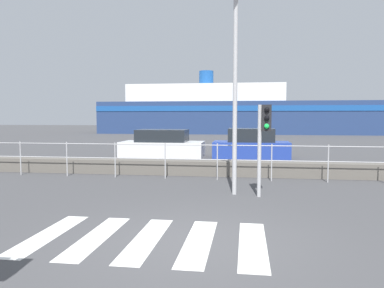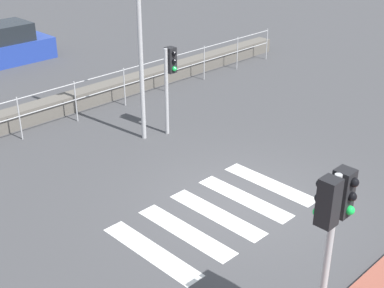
{
  "view_description": "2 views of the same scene",
  "coord_description": "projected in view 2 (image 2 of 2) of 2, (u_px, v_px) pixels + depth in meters",
  "views": [
    {
      "loc": [
        0.93,
        -6.1,
        2.1
      ],
      "look_at": [
        -0.24,
        2.0,
        1.5
      ],
      "focal_mm": 35.0,
      "sensor_mm": 36.0,
      "label": 1
    },
    {
      "loc": [
        -7.73,
        -6.33,
        6.17
      ],
      "look_at": [
        -0.47,
        1.0,
        1.2
      ],
      "focal_mm": 50.0,
      "sensor_mm": 36.0,
      "label": 2
    }
  ],
  "objects": [
    {
      "name": "harbor_fence",
      "position": [
        75.0,
        96.0,
        15.27
      ],
      "size": [
        17.73,
        0.04,
        1.21
      ],
      "color": "#B2B2B5",
      "rests_on": "ground_plane"
    },
    {
      "name": "crosswalk",
      "position": [
        217.0,
        214.0,
        11.16
      ],
      "size": [
        4.05,
        2.4,
        0.01
      ],
      "color": "silver",
      "rests_on": "ground_plane"
    },
    {
      "name": "traffic_light_far",
      "position": [
        170.0,
        71.0,
        14.13
      ],
      "size": [
        0.34,
        0.32,
        2.41
      ],
      "color": "#B2B2B5",
      "rests_on": "ground_plane"
    },
    {
      "name": "parked_car_blue",
      "position": [
        1.0,
        47.0,
        20.51
      ],
      "size": [
        3.84,
        1.71,
        1.5
      ],
      "color": "#233D9E",
      "rests_on": "ground_plane"
    },
    {
      "name": "ground_plane",
      "position": [
        240.0,
        201.0,
        11.63
      ],
      "size": [
        160.0,
        160.0,
        0.0
      ],
      "primitive_type": "plane",
      "color": "#424244"
    },
    {
      "name": "seawall",
      "position": [
        60.0,
        105.0,
        16.06
      ],
      "size": [
        19.66,
        0.55,
        0.52
      ],
      "color": "#605B54",
      "rests_on": "ground_plane"
    },
    {
      "name": "traffic_light_near",
      "position": [
        333.0,
        214.0,
        7.04
      ],
      "size": [
        0.58,
        0.41,
        2.88
      ],
      "color": "#B2B2B5",
      "rests_on": "ground_plane"
    }
  ]
}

